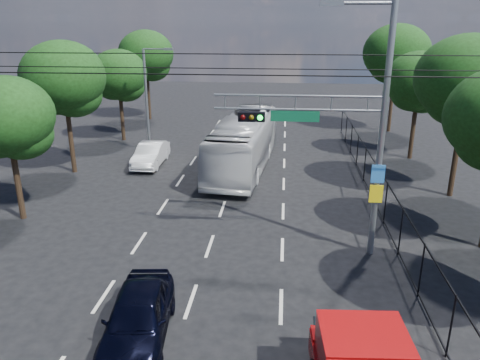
# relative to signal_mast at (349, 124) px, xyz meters

# --- Properties ---
(lane_markings) EXTENTS (6.12, 38.00, 0.01)m
(lane_markings) POSITION_rel_signal_mast_xyz_m (-5.28, 6.01, -5.24)
(lane_markings) COLOR beige
(lane_markings) RESTS_ON ground
(signal_mast) EXTENTS (6.43, 0.39, 9.50)m
(signal_mast) POSITION_rel_signal_mast_xyz_m (0.00, 0.00, 0.00)
(signal_mast) COLOR slate
(signal_mast) RESTS_ON ground
(streetlight_left) EXTENTS (2.09, 0.22, 7.08)m
(streetlight_left) POSITION_rel_signal_mast_xyz_m (-11.62, 14.01, -1.30)
(streetlight_left) COLOR slate
(streetlight_left) RESTS_ON ground
(utility_wires) EXTENTS (22.00, 5.04, 0.74)m
(utility_wires) POSITION_rel_signal_mast_xyz_m (-5.28, 0.84, 1.99)
(utility_wires) COLOR black
(utility_wires) RESTS_ON ground
(fence_right) EXTENTS (0.06, 34.03, 2.00)m
(fence_right) POSITION_rel_signal_mast_xyz_m (2.32, 4.18, -4.21)
(fence_right) COLOR black
(fence_right) RESTS_ON ground
(tree_right_c) EXTENTS (5.10, 5.10, 8.29)m
(tree_right_c) POSITION_rel_signal_mast_xyz_m (6.53, 7.03, 0.49)
(tree_right_c) COLOR black
(tree_right_c) RESTS_ON ground
(tree_right_d) EXTENTS (4.32, 4.32, 7.02)m
(tree_right_d) POSITION_rel_signal_mast_xyz_m (6.13, 14.03, -0.39)
(tree_right_d) COLOR black
(tree_right_d) RESTS_ON ground
(tree_right_e) EXTENTS (5.28, 5.28, 8.58)m
(tree_right_e) POSITION_rel_signal_mast_xyz_m (6.33, 22.03, 0.69)
(tree_right_e) COLOR black
(tree_right_e) RESTS_ON ground
(tree_left_b) EXTENTS (4.08, 4.08, 6.63)m
(tree_left_b) POSITION_rel_signal_mast_xyz_m (-14.47, 2.03, -0.66)
(tree_left_b) COLOR black
(tree_left_b) RESTS_ON ground
(tree_left_c) EXTENTS (4.80, 4.80, 7.80)m
(tree_left_c) POSITION_rel_signal_mast_xyz_m (-15.07, 9.03, 0.15)
(tree_left_c) COLOR black
(tree_left_c) RESTS_ON ground
(tree_left_d) EXTENTS (4.20, 4.20, 6.83)m
(tree_left_d) POSITION_rel_signal_mast_xyz_m (-14.67, 17.03, -0.52)
(tree_left_d) COLOR black
(tree_left_d) RESTS_ON ground
(tree_left_e) EXTENTS (4.92, 4.92, 7.99)m
(tree_left_e) POSITION_rel_signal_mast_xyz_m (-14.87, 25.03, 0.29)
(tree_left_e) COLOR black
(tree_left_e) RESTS_ON ground
(navy_hatchback) EXTENTS (2.26, 4.63, 1.52)m
(navy_hatchback) POSITION_rel_signal_mast_xyz_m (-6.41, -6.03, -4.48)
(navy_hatchback) COLOR black
(navy_hatchback) RESTS_ON ground
(white_bus) EXTENTS (3.74, 11.87, 3.25)m
(white_bus) POSITION_rel_signal_mast_xyz_m (-4.82, 10.83, -3.62)
(white_bus) COLOR silver
(white_bus) RESTS_ON ground
(white_van) EXTENTS (1.51, 4.33, 1.42)m
(white_van) POSITION_rel_signal_mast_xyz_m (-10.78, 10.82, -4.53)
(white_van) COLOR silver
(white_van) RESTS_ON ground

